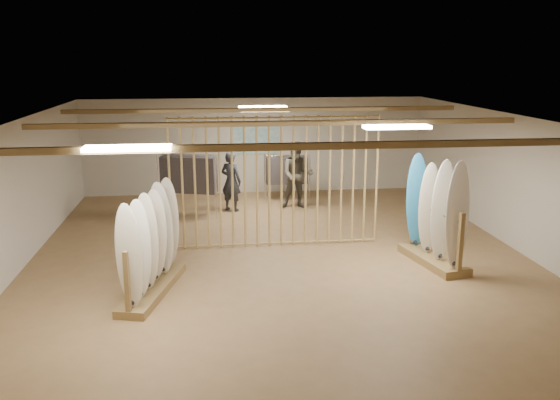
{
  "coord_description": "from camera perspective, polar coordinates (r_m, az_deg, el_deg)",
  "views": [
    {
      "loc": [
        -1.4,
        -11.33,
        3.98
      ],
      "look_at": [
        0.0,
        0.0,
        1.2
      ],
      "focal_mm": 38.0,
      "sensor_mm": 36.0,
      "label": 1
    }
  ],
  "objects": [
    {
      "name": "floor",
      "position": [
        12.09,
        0.0,
        -5.53
      ],
      "size": [
        12.0,
        12.0,
        0.0
      ],
      "primitive_type": "plane",
      "color": "olive",
      "rests_on": "ground"
    },
    {
      "name": "ceiling",
      "position": [
        11.48,
        0.0,
        7.78
      ],
      "size": [
        12.0,
        12.0,
        0.0
      ],
      "primitive_type": "plane",
      "rotation": [
        3.14,
        0.0,
        0.0
      ],
      "color": "gray",
      "rests_on": "ground"
    },
    {
      "name": "wall_back",
      "position": [
        17.58,
        -2.41,
        5.23
      ],
      "size": [
        12.0,
        0.0,
        12.0
      ],
      "primitive_type": "plane",
      "rotation": [
        1.57,
        0.0,
        0.0
      ],
      "color": "beige",
      "rests_on": "ground"
    },
    {
      "name": "wall_front",
      "position": [
        6.09,
        7.09,
        -11.49
      ],
      "size": [
        12.0,
        0.0,
        12.0
      ],
      "primitive_type": "plane",
      "rotation": [
        -1.57,
        0.0,
        0.0
      ],
      "color": "beige",
      "rests_on": "ground"
    },
    {
      "name": "wall_left",
      "position": [
        12.17,
        -24.07,
        0.23
      ],
      "size": [
        0.0,
        12.0,
        12.0
      ],
      "primitive_type": "plane",
      "rotation": [
        1.57,
        0.0,
        1.57
      ],
      "color": "beige",
      "rests_on": "ground"
    },
    {
      "name": "wall_right",
      "position": [
        13.27,
        21.97,
        1.47
      ],
      "size": [
        0.0,
        12.0,
        12.0
      ],
      "primitive_type": "plane",
      "rotation": [
        1.57,
        0.0,
        -1.57
      ],
      "color": "beige",
      "rests_on": "ground"
    },
    {
      "name": "ceiling_slats",
      "position": [
        11.49,
        0.0,
        7.39
      ],
      "size": [
        9.5,
        6.12,
        0.1
      ],
      "primitive_type": "cube",
      "color": "olive",
      "rests_on": "ground"
    },
    {
      "name": "light_panels",
      "position": [
        11.49,
        0.0,
        7.48
      ],
      "size": [
        1.2,
        0.35,
        0.06
      ],
      "primitive_type": "cube",
      "color": "white",
      "rests_on": "ground"
    },
    {
      "name": "bamboo_partition",
      "position": [
        12.48,
        -0.45,
        1.75
      ],
      "size": [
        4.45,
        0.05,
        2.78
      ],
      "color": "tan",
      "rests_on": "ground"
    },
    {
      "name": "poster",
      "position": [
        17.53,
        -2.41,
        5.86
      ],
      "size": [
        1.4,
        0.03,
        0.9
      ],
      "primitive_type": "cube",
      "color": "teal",
      "rests_on": "ground"
    },
    {
      "name": "rack_left",
      "position": [
        10.38,
        -12.3,
        -5.45
      ],
      "size": [
        1.06,
        2.34,
        1.85
      ],
      "rotation": [
        0.0,
        0.0,
        -0.25
      ],
      "color": "olive",
      "rests_on": "floor"
    },
    {
      "name": "rack_right",
      "position": [
        11.92,
        14.67,
        -2.72
      ],
      "size": [
        0.9,
        1.87,
        2.08
      ],
      "rotation": [
        0.0,
        0.0,
        0.19
      ],
      "color": "olive",
      "rests_on": "floor"
    },
    {
      "name": "clothing_rack_a",
      "position": [
        15.19,
        -8.76,
        2.44
      ],
      "size": [
        1.47,
        0.77,
        1.63
      ],
      "rotation": [
        0.0,
        0.0,
        -0.29
      ],
      "color": "silver",
      "rests_on": "floor"
    },
    {
      "name": "clothing_rack_b",
      "position": [
        16.62,
        0.68,
        2.87
      ],
      "size": [
        1.24,
        0.32,
        1.33
      ],
      "rotation": [
        0.0,
        0.0,
        0.01
      ],
      "color": "silver",
      "rests_on": "floor"
    },
    {
      "name": "shopper_a",
      "position": [
        15.56,
        -4.74,
        2.19
      ],
      "size": [
        0.79,
        0.73,
        1.79
      ],
      "primitive_type": "imported",
      "rotation": [
        0.0,
        0.0,
        2.56
      ],
      "color": "#23252A",
      "rests_on": "floor"
    },
    {
      "name": "shopper_b",
      "position": [
        15.75,
        1.67,
        2.84
      ],
      "size": [
        1.06,
        0.87,
        2.04
      ],
      "primitive_type": "imported",
      "rotation": [
        0.0,
        0.0,
        -0.11
      ],
      "color": "#3F3B31",
      "rests_on": "floor"
    }
  ]
}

